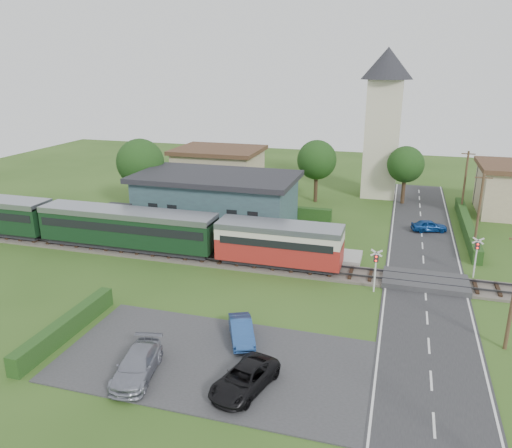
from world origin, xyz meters
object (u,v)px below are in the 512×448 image
(car_park_silver, at_px, (137,365))
(car_park_dark, at_px, (245,379))
(crossing_signal_far, at_px, (477,251))
(pedestrian_near, at_px, (257,239))
(pedestrian_far, at_px, (146,229))
(equipment_hut, at_px, (116,218))
(car_on_road, at_px, (429,226))
(crossing_signal_near, at_px, (376,264))
(train, at_px, (96,224))
(house_west, at_px, (219,169))
(car_park_blue, at_px, (241,330))
(station_building, at_px, (217,200))
(church_tower, at_px, (384,112))

(car_park_silver, relative_size, car_park_dark, 1.04)
(crossing_signal_far, distance_m, car_park_dark, 22.36)
(pedestrian_near, height_order, pedestrian_far, pedestrian_near)
(equipment_hut, relative_size, car_park_dark, 0.58)
(car_on_road, bearing_deg, crossing_signal_near, 148.15)
(crossing_signal_far, xyz_separation_m, car_park_silver, (-18.40, -18.89, -1.40))
(crossing_signal_far, relative_size, pedestrian_far, 2.05)
(crossing_signal_near, relative_size, pedestrian_far, 2.05)
(equipment_hut, relative_size, pedestrian_far, 1.60)
(train, height_order, house_west, house_west)
(train, xyz_separation_m, car_park_dark, (18.97, -15.97, -1.49))
(pedestrian_far, bearing_deg, car_park_dark, -146.79)
(crossing_signal_far, relative_size, car_park_dark, 0.75)
(train, distance_m, car_park_dark, 24.84)
(pedestrian_far, bearing_deg, equipment_hut, 70.92)
(car_on_road, height_order, car_park_blue, car_park_blue)
(crossing_signal_far, bearing_deg, crossing_signal_near, -146.31)
(station_building, xyz_separation_m, crossing_signal_near, (16.40, -11.40, -0.55))
(car_park_dark, relative_size, pedestrian_near, 2.57)
(car_park_blue, relative_size, pedestrian_near, 2.16)
(car_park_blue, bearing_deg, car_park_dark, -94.35)
(station_building, bearing_deg, equipment_hut, -144.08)
(house_west, relative_size, car_park_dark, 2.47)
(house_west, xyz_separation_m, car_park_dark, (15.93, -38.97, -2.10))
(house_west, height_order, car_park_silver, house_west)
(church_tower, height_order, pedestrian_near, church_tower)
(equipment_hut, xyz_separation_m, car_on_road, (28.66, 9.73, -1.12))
(house_west, bearing_deg, crossing_signal_far, -35.77)
(train, height_order, pedestrian_far, train)
(equipment_hut, bearing_deg, car_park_silver, -56.17)
(pedestrian_far, bearing_deg, car_on_road, -74.01)
(equipment_hut, height_order, church_tower, church_tower)
(car_park_blue, height_order, pedestrian_far, pedestrian_far)
(house_west, relative_size, pedestrian_far, 6.77)
(train, height_order, crossing_signal_far, train)
(car_park_dark, distance_m, pedestrian_near, 19.24)
(church_tower, bearing_deg, pedestrian_far, -129.53)
(equipment_hut, height_order, car_park_blue, equipment_hut)
(house_west, bearing_deg, equipment_hut, -98.62)
(equipment_hut, height_order, car_park_dark, equipment_hut)
(crossing_signal_far, relative_size, car_park_silver, 0.72)
(car_park_dark, xyz_separation_m, pedestrian_far, (-15.39, 18.39, 0.56))
(car_park_silver, bearing_deg, pedestrian_near, 76.57)
(crossing_signal_far, bearing_deg, house_west, 144.23)
(crossing_signal_near, height_order, pedestrian_near, crossing_signal_near)
(house_west, xyz_separation_m, car_park_blue, (14.31, -34.50, -2.11))
(station_building, distance_m, crossing_signal_near, 19.98)
(equipment_hut, bearing_deg, car_park_blue, -40.34)
(crossing_signal_near, bearing_deg, church_tower, 92.82)
(equipment_hut, distance_m, pedestrian_far, 3.66)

